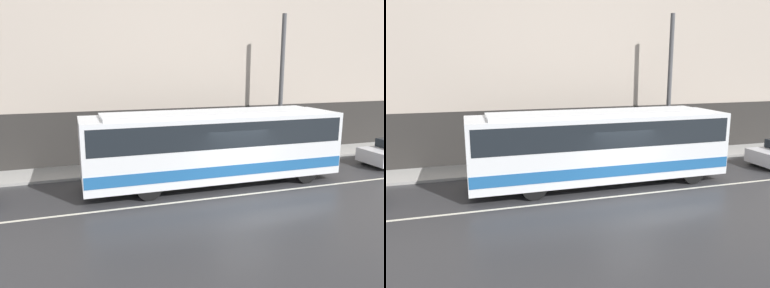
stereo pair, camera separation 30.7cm
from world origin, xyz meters
The scene contains 7 objects.
ground_plane centered at (0.00, 0.00, 0.00)m, with size 60.00×60.00×0.00m, color #2D2D30.
sidewalk centered at (0.00, 5.15, 0.06)m, with size 60.00×2.30×0.12m.
building_facade centered at (0.00, 6.45, 6.59)m, with size 60.00×0.35×13.61m.
lane_stripe centered at (0.00, 0.00, 0.00)m, with size 54.00×0.14×0.01m.
transit_bus centered at (-0.55, 1.72, 1.77)m, with size 10.93×2.60×3.13m.
utility_pole_near centered at (4.33, 4.61, 3.85)m, with size 0.22×0.22×7.46m.
pedestrian_waiting centered at (-4.68, 4.99, 0.89)m, with size 0.36×0.36×1.66m.
Camera 1 is at (-6.27, -12.74, 5.02)m, focal length 35.00 mm.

